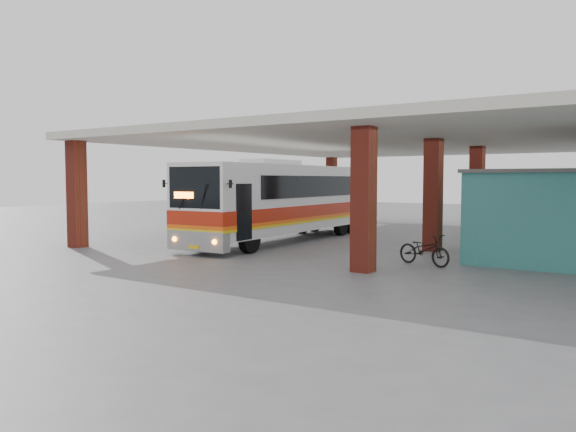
% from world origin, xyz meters
% --- Properties ---
extents(ground, '(90.00, 90.00, 0.00)m').
position_xyz_m(ground, '(0.00, 0.00, 0.00)').
color(ground, '#515154').
rests_on(ground, ground).
extents(brick_columns, '(20.10, 21.60, 4.35)m').
position_xyz_m(brick_columns, '(1.43, 5.00, 2.17)').
color(brick_columns, maroon).
rests_on(brick_columns, ground).
extents(canopy_roof, '(21.00, 23.00, 0.30)m').
position_xyz_m(canopy_roof, '(0.50, 6.50, 4.50)').
color(canopy_roof, beige).
rests_on(canopy_roof, brick_columns).
extents(shop_building, '(5.20, 8.20, 3.11)m').
position_xyz_m(shop_building, '(7.49, 4.00, 1.56)').
color(shop_building, '#307974').
rests_on(shop_building, ground).
extents(coach_bus, '(3.28, 12.59, 3.63)m').
position_xyz_m(coach_bus, '(-3.79, 2.65, 1.80)').
color(coach_bus, white).
rests_on(coach_bus, ground).
extents(motorcycle, '(2.06, 1.22, 1.02)m').
position_xyz_m(motorcycle, '(4.07, -0.76, 0.51)').
color(motorcycle, black).
rests_on(motorcycle, ground).
extents(pedestrian, '(0.61, 0.42, 1.61)m').
position_xyz_m(pedestrian, '(2.80, -2.51, 0.80)').
color(pedestrian, red).
rests_on(pedestrian, ground).
extents(red_chair, '(0.59, 0.59, 0.89)m').
position_xyz_m(red_chair, '(4.95, 6.15, 0.41)').
color(red_chair, red).
rests_on(red_chair, ground).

